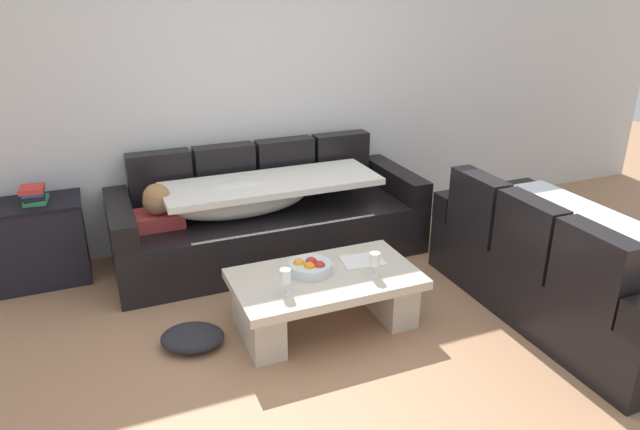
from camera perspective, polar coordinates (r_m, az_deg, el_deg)
ground_plane at (r=3.62m, az=3.96°, el=-14.24°), size 14.00×14.00×0.00m
back_wall at (r=4.99m, az=-6.83°, el=12.84°), size 9.00×0.10×2.70m
couch_along_wall at (r=4.76m, az=-5.49°, el=-0.38°), size 2.49×0.92×0.88m
couch_near_window at (r=4.26m, az=23.05°, el=-4.87°), size 0.92×1.93×0.88m
coffee_table at (r=3.82m, az=0.52°, el=-7.78°), size 1.20×0.68×0.38m
fruit_bowl at (r=3.76m, az=-0.99°, el=-5.16°), size 0.28×0.28×0.10m
wine_glass_near_left at (r=3.49m, az=-3.43°, el=-6.12°), size 0.07×0.07×0.17m
wine_glass_near_right at (r=3.70m, az=5.41°, el=-4.45°), size 0.07×0.07×0.17m
open_magazine at (r=3.93m, az=4.21°, el=-4.51°), size 0.30×0.24×0.01m
side_cabinet at (r=4.83m, az=-26.21°, el=-2.47°), size 0.72×0.44×0.64m
book_stack_on_cabinet at (r=4.69m, az=-26.36°, el=1.81°), size 0.19×0.22×0.12m
crumpled_garment at (r=3.80m, az=-12.44°, el=-11.70°), size 0.49×0.45×0.12m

